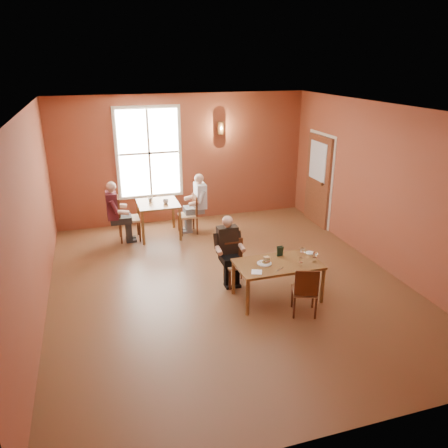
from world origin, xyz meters
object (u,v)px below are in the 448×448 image
object	(u,v)px
chair_diner_white	(187,214)
chair_diner_maroon	(129,218)
main_table	(277,281)
chair_empty	(305,290)
diner_main	(236,255)
second_table	(159,219)
chair_diner_main	(236,264)
diner_white	(189,206)
diner_maroon	(127,211)

from	to	relation	value
chair_diner_white	chair_diner_maroon	world-z (taller)	chair_diner_maroon
main_table	chair_empty	world-z (taller)	chair_empty
diner_main	chair_empty	bearing A→B (deg)	121.51
main_table	chair_diner_maroon	world-z (taller)	chair_diner_maroon
chair_empty	second_table	size ratio (longest dim) A/B	0.92
chair_diner_main	diner_white	world-z (taller)	diner_white
chair_diner_main	diner_maroon	distance (m)	3.09
chair_empty	chair_diner_maroon	size ratio (longest dim) A/B	0.82
chair_diner_main	diner_white	xyz separation A→B (m)	(-0.24, 2.63, 0.25)
second_table	chair_diner_maroon	size ratio (longest dim) A/B	0.89
diner_main	diner_white	bearing A→B (deg)	-84.92
diner_main	chair_diner_white	distance (m)	2.68
main_table	chair_diner_main	world-z (taller)	chair_diner_main
diner_white	diner_maroon	distance (m)	1.36
diner_main	diner_maroon	bearing A→B (deg)	-59.03
main_table	chair_diner_main	size ratio (longest dim) A/B	1.71
chair_diner_white	chair_diner_maroon	xyz separation A→B (m)	(-1.30, 0.00, 0.06)
second_table	diner_maroon	distance (m)	0.73
main_table	diner_maroon	world-z (taller)	diner_maroon
main_table	second_table	size ratio (longest dim) A/B	1.55
main_table	second_table	xyz separation A→B (m)	(-1.42, 3.28, 0.07)
second_table	chair_diner_maroon	bearing A→B (deg)	180.00
main_table	diner_main	size ratio (longest dim) A/B	1.17
diner_white	chair_diner_white	bearing A→B (deg)	90.00
chair_diner_white	diner_white	bearing A→B (deg)	-90.00
chair_diner_main	second_table	distance (m)	2.79
chair_diner_maroon	diner_maroon	xyz separation A→B (m)	(-0.03, 0.00, 0.16)
chair_diner_white	main_table	bearing A→B (deg)	-166.85
chair_empty	diner_white	bearing A→B (deg)	124.17
diner_white	chair_diner_maroon	size ratio (longest dim) A/B	1.30
second_table	chair_diner_white	world-z (taller)	chair_diner_white
chair_diner_maroon	chair_diner_main	bearing A→B (deg)	30.78
second_table	diner_main	bearing A→B (deg)	-70.99
chair_diner_main	chair_diner_white	bearing A→B (deg)	-84.22
chair_empty	diner_white	world-z (taller)	diner_white
chair_diner_maroon	diner_maroon	size ratio (longest dim) A/B	0.76
second_table	chair_diner_maroon	xyz separation A→B (m)	(-0.65, 0.00, 0.11)
chair_empty	chair_diner_maroon	distance (m)	4.45
diner_main	diner_white	distance (m)	2.67
chair_empty	second_table	xyz separation A→B (m)	(-1.63, 3.82, -0.02)
second_table	chair_diner_maroon	distance (m)	0.66
chair_empty	diner_white	size ratio (longest dim) A/B	0.63
main_table	chair_diner_maroon	bearing A→B (deg)	122.21
chair_diner_main	chair_empty	size ratio (longest dim) A/B	0.98
main_table	diner_maroon	bearing A→B (deg)	122.58
chair_diner_main	chair_empty	world-z (taller)	chair_empty
main_table	chair_diner_main	distance (m)	0.82
chair_diner_white	diner_white	size ratio (longest dim) A/B	0.68
second_table	chair_empty	bearing A→B (deg)	-66.91
chair_empty	chair_diner_maroon	bearing A→B (deg)	141.02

